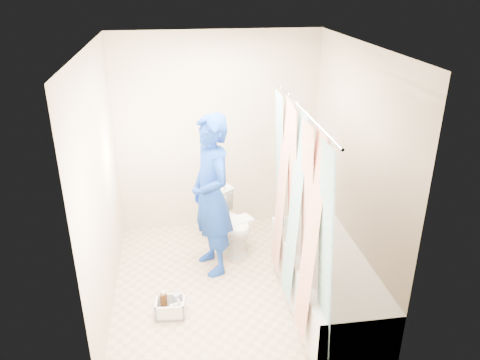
{
  "coord_description": "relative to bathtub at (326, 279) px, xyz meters",
  "views": [
    {
      "loc": [
        -0.51,
        -3.98,
        2.96
      ],
      "look_at": [
        0.14,
        0.4,
        0.99
      ],
      "focal_mm": 35.0,
      "sensor_mm": 36.0,
      "label": 1
    }
  ],
  "objects": [
    {
      "name": "wall_right",
      "position": [
        0.35,
        0.43,
        0.93
      ],
      "size": [
        0.02,
        2.6,
        2.4
      ],
      "primitive_type": "cube",
      "color": "#C6B198",
      "rests_on": "ground"
    },
    {
      "name": "cleaning_caddy",
      "position": [
        -1.49,
        0.02,
        -0.19
      ],
      "size": [
        0.29,
        0.24,
        0.21
      ],
      "rotation": [
        0.0,
        0.0,
        -0.09
      ],
      "color": "silver",
      "rests_on": "ground"
    },
    {
      "name": "wall_front",
      "position": [
        -0.85,
        -0.88,
        0.93
      ],
      "size": [
        2.4,
        0.02,
        2.4
      ],
      "primitive_type": "cube",
      "color": "#C6B198",
      "rests_on": "ground"
    },
    {
      "name": "bathtub",
      "position": [
        0.0,
        0.0,
        0.0
      ],
      "size": [
        0.7,
        1.75,
        0.5
      ],
      "color": "white",
      "rests_on": "ground"
    },
    {
      "name": "ceiling",
      "position": [
        -0.85,
        0.43,
        2.13
      ],
      "size": [
        2.4,
        2.6,
        0.02
      ],
      "primitive_type": "cube",
      "color": "white",
      "rests_on": "wall_back"
    },
    {
      "name": "wall_back",
      "position": [
        -0.85,
        1.73,
        0.93
      ],
      "size": [
        2.4,
        0.02,
        2.4
      ],
      "primitive_type": "cube",
      "color": "#C6B198",
      "rests_on": "ground"
    },
    {
      "name": "plumber",
      "position": [
        -1.02,
        0.75,
        0.6
      ],
      "size": [
        0.59,
        0.73,
        1.73
      ],
      "primitive_type": "imported",
      "rotation": [
        0.0,
        0.0,
        -1.26
      ],
      "color": "#1021A7",
      "rests_on": "ground"
    },
    {
      "name": "shower_curtain",
      "position": [
        -0.33,
        0.0,
        0.75
      ],
      "size": [
        0.06,
        1.75,
        1.8
      ],
      "primitive_type": "cube",
      "color": "silver",
      "rests_on": "curtain_rod"
    },
    {
      "name": "toilet",
      "position": [
        -0.8,
        1.09,
        0.08
      ],
      "size": [
        0.63,
        0.77,
        0.69
      ],
      "primitive_type": "imported",
      "rotation": [
        0.0,
        0.0,
        0.43
      ],
      "color": "silver",
      "rests_on": "ground"
    },
    {
      "name": "tank_lid",
      "position": [
        -0.75,
        0.99,
        0.14
      ],
      "size": [
        0.46,
        0.34,
        0.03
      ],
      "primitive_type": "cube",
      "rotation": [
        0.0,
        0.0,
        0.43
      ],
      "color": "white",
      "rests_on": "toilet"
    },
    {
      "name": "floor",
      "position": [
        -0.85,
        0.43,
        -0.27
      ],
      "size": [
        2.6,
        2.6,
        0.0
      ],
      "primitive_type": "plane",
      "color": "tan",
      "rests_on": "ground"
    },
    {
      "name": "curtain_rod",
      "position": [
        -0.33,
        0.0,
        1.68
      ],
      "size": [
        0.02,
        1.9,
        0.02
      ],
      "primitive_type": "cylinder",
      "rotation": [
        1.57,
        0.0,
        0.0
      ],
      "color": "silver",
      "rests_on": "wall_back"
    },
    {
      "name": "tank_internals",
      "position": [
        -0.91,
        1.24,
        0.41
      ],
      "size": [
        0.16,
        0.09,
        0.22
      ],
      "color": "black",
      "rests_on": "toilet"
    },
    {
      "name": "wall_left",
      "position": [
        -2.05,
        0.43,
        0.93
      ],
      "size": [
        0.02,
        2.6,
        2.4
      ],
      "primitive_type": "cube",
      "color": "#C6B198",
      "rests_on": "ground"
    }
  ]
}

